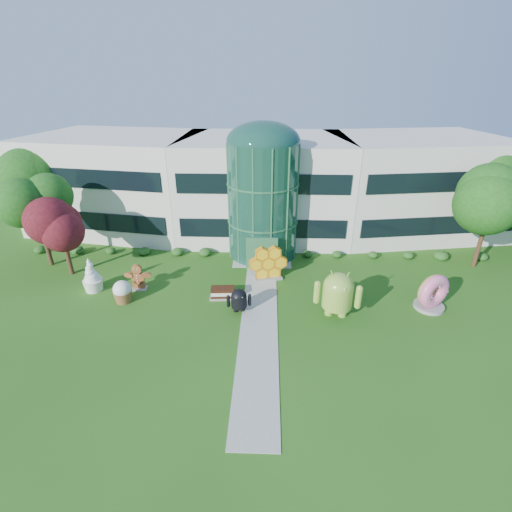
# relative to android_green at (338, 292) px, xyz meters

# --- Properties ---
(ground) EXTENTS (140.00, 140.00, 0.00)m
(ground) POSITION_rel_android_green_xyz_m (-5.14, -2.43, -1.84)
(ground) COLOR #215114
(ground) RESTS_ON ground
(building) EXTENTS (46.00, 15.00, 9.30)m
(building) POSITION_rel_android_green_xyz_m (-5.14, 15.57, 2.81)
(building) COLOR beige
(building) RESTS_ON ground
(atrium) EXTENTS (6.00, 6.00, 9.80)m
(atrium) POSITION_rel_android_green_xyz_m (-5.14, 9.57, 3.06)
(atrium) COLOR #194738
(atrium) RESTS_ON ground
(walkway) EXTENTS (2.40, 20.00, 0.04)m
(walkway) POSITION_rel_android_green_xyz_m (-5.14, -0.43, -1.82)
(walkway) COLOR #9E9E93
(walkway) RESTS_ON ground
(tree_red) EXTENTS (4.00, 4.00, 6.00)m
(tree_red) POSITION_rel_android_green_xyz_m (-20.64, 5.07, 1.16)
(tree_red) COLOR #3F0C14
(tree_red) RESTS_ON ground
(trees_backdrop) EXTENTS (52.00, 8.00, 8.40)m
(trees_backdrop) POSITION_rel_android_green_xyz_m (-5.14, 10.57, 2.36)
(trees_backdrop) COLOR #144912
(trees_backdrop) RESTS_ON ground
(android_green) EXTENTS (3.61, 2.75, 3.69)m
(android_green) POSITION_rel_android_green_xyz_m (0.00, 0.00, 0.00)
(android_green) COLOR #85B038
(android_green) RESTS_ON ground
(android_black) EXTENTS (1.89, 1.40, 1.99)m
(android_black) POSITION_rel_android_green_xyz_m (-6.55, 0.21, -0.85)
(android_black) COLOR black
(android_black) RESTS_ON ground
(donut) EXTENTS (2.83, 2.27, 2.65)m
(donut) POSITION_rel_android_green_xyz_m (6.64, 1.10, -0.52)
(donut) COLOR #E9589E
(donut) RESTS_ON ground
(gingerbread) EXTENTS (2.27, 0.88, 2.09)m
(gingerbread) POSITION_rel_android_green_xyz_m (-14.36, 2.91, -0.80)
(gingerbread) COLOR brown
(gingerbread) RESTS_ON ground
(ice_cream_sandwich) EXTENTS (1.94, 1.07, 0.84)m
(ice_cream_sandwich) POSITION_rel_android_green_xyz_m (-7.86, 1.87, -1.42)
(ice_cream_sandwich) COLOR black
(ice_cream_sandwich) RESTS_ON ground
(honeycomb) EXTENTS (3.38, 1.87, 2.52)m
(honeycomb) POSITION_rel_android_green_xyz_m (-4.62, 4.84, -0.58)
(honeycomb) COLOR yellow
(honeycomb) RESTS_ON ground
(froyo) EXTENTS (1.79, 1.79, 2.64)m
(froyo) POSITION_rel_android_green_xyz_m (-17.71, 2.60, -0.52)
(froyo) COLOR white
(froyo) RESTS_ON ground
(cupcake) EXTENTS (1.47, 1.47, 1.66)m
(cupcake) POSITION_rel_android_green_xyz_m (-14.91, 1.14, -1.01)
(cupcake) COLOR white
(cupcake) RESTS_ON ground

